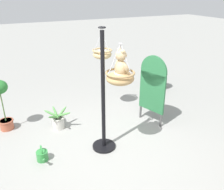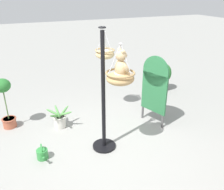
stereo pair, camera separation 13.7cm
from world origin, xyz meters
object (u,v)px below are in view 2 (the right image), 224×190
display_pole_central (104,116)px  teddy_bear (122,65)px  hanging_basket_with_teddy (120,77)px  hanging_basket_left_high (105,54)px  potted_plant_conical_shrub (5,100)px  watering_can (42,154)px  potted_plant_flowering_red (60,119)px  display_sign_board (155,85)px  potted_plant_fern_front (164,76)px

display_pole_central → teddy_bear: display_pole_central is taller
hanging_basket_with_teddy → hanging_basket_left_high: 1.61m
hanging_basket_left_high → potted_plant_conical_shrub: bearing=-92.0°
hanging_basket_with_teddy → watering_can: size_ratio=1.98×
teddy_bear → potted_plant_conical_shrub: 2.71m
potted_plant_flowering_red → teddy_bear: bearing=36.7°
hanging_basket_with_teddy → display_pole_central: bearing=-121.0°
display_pole_central → display_sign_board: 1.42m
teddy_bear → potted_plant_conical_shrub: bearing=-130.8°
display_pole_central → potted_plant_fern_front: size_ratio=2.76×
hanging_basket_left_high → potted_plant_flowering_red: bearing=-73.1°
display_pole_central → watering_can: display_pole_central is taller
hanging_basket_left_high → potted_plant_fern_front: bearing=103.9°
teddy_bear → potted_plant_flowering_red: 2.09m
hanging_basket_with_teddy → watering_can: 1.94m
watering_can → teddy_bear: bearing=79.5°
potted_plant_flowering_red → watering_can: potted_plant_flowering_red is taller
hanging_basket_left_high → display_pole_central: bearing=-23.0°
teddy_bear → display_sign_board: (-0.57, 1.06, -0.73)m
potted_plant_fern_front → potted_plant_flowering_red: (0.88, -3.28, -0.26)m
potted_plant_fern_front → potted_plant_flowering_red: bearing=-75.0°
display_pole_central → display_sign_board: size_ratio=1.46×
potted_plant_fern_front → potted_plant_conical_shrub: potted_plant_conical_shrub is taller
hanging_basket_with_teddy → teddy_bear: bearing=90.0°
potted_plant_flowering_red → potted_plant_conical_shrub: (-0.45, -1.02, 0.46)m
potted_plant_flowering_red → potted_plant_conical_shrub: potted_plant_conical_shrub is taller
teddy_bear → display_pole_central: bearing=-118.8°
display_pole_central → hanging_basket_left_high: bearing=157.0°
hanging_basket_left_high → potted_plant_flowering_red: hanging_basket_left_high is taller
watering_can → hanging_basket_with_teddy: bearing=79.3°
display_sign_board → potted_plant_conical_shrub: bearing=-110.0°
hanging_basket_with_teddy → hanging_basket_left_high: bearing=167.3°
potted_plant_conical_shrub → teddy_bear: bearing=49.2°
teddy_bear → watering_can: size_ratio=1.37×
potted_plant_fern_front → display_sign_board: (1.51, -1.32, 0.47)m
potted_plant_fern_front → potted_plant_conical_shrub: 4.32m
display_pole_central → potted_plant_flowering_red: bearing=-149.4°
hanging_basket_left_high → watering_can: hanging_basket_left_high is taller
display_sign_board → display_pole_central: bearing=-72.6°
potted_plant_conical_shrub → watering_can: (1.39, 0.50, -0.54)m
display_pole_central → watering_can: 1.28m
teddy_bear → potted_plant_flowering_red: teddy_bear is taller
hanging_basket_with_teddy → display_sign_board: bearing=117.6°
teddy_bear → potted_plant_fern_front: bearing=131.1°
potted_plant_flowering_red → display_sign_board: display_sign_board is taller
display_pole_central → hanging_basket_left_high: (-1.42, 0.61, 0.76)m
hanging_basket_with_teddy → potted_plant_flowering_red: 1.94m
teddy_bear → hanging_basket_with_teddy: bearing=-90.0°
display_pole_central → watering_can: (-0.11, -1.14, -0.58)m
potted_plant_conical_shrub → display_sign_board: size_ratio=0.73×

